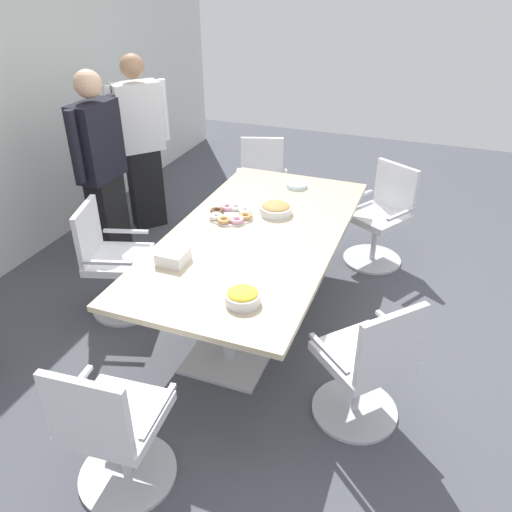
{
  "coord_description": "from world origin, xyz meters",
  "views": [
    {
      "loc": [
        -3.1,
        -1.17,
        2.51
      ],
      "look_at": [
        0.0,
        0.0,
        0.55
      ],
      "focal_mm": 35.84,
      "sensor_mm": 36.0,
      "label": 1
    }
  ],
  "objects_px": {
    "plate_stack": "(297,185)",
    "donut_platter": "(231,214)",
    "conference_table": "(256,247)",
    "person_standing_1": "(102,170)",
    "person_standing_2": "(141,142)",
    "napkin_pile": "(173,257)",
    "office_chair_0": "(113,265)",
    "snack_bowl_cookies": "(276,208)",
    "office_chair_4": "(261,190)",
    "snack_bowl_chips_yellow": "(243,296)",
    "office_chair_2": "(366,368)",
    "office_chair_3": "(380,220)",
    "office_chair_1": "(113,433)"
  },
  "relations": [
    {
      "from": "person_standing_1",
      "to": "conference_table",
      "type": "bearing_deg",
      "value": 79.07
    },
    {
      "from": "donut_platter",
      "to": "napkin_pile",
      "type": "xyz_separation_m",
      "value": [
        -0.76,
        0.09,
        0.02
      ]
    },
    {
      "from": "office_chair_0",
      "to": "office_chair_2",
      "type": "bearing_deg",
      "value": 60.18
    },
    {
      "from": "office_chair_2",
      "to": "office_chair_0",
      "type": "bearing_deg",
      "value": 119.47
    },
    {
      "from": "person_standing_2",
      "to": "donut_platter",
      "type": "relative_size",
      "value": 4.95
    },
    {
      "from": "office_chair_2",
      "to": "snack_bowl_cookies",
      "type": "distance_m",
      "value": 1.51
    },
    {
      "from": "snack_bowl_cookies",
      "to": "napkin_pile",
      "type": "xyz_separation_m",
      "value": [
        -0.94,
        0.4,
        -0.0
      ]
    },
    {
      "from": "office_chair_0",
      "to": "office_chair_4",
      "type": "relative_size",
      "value": 1.0
    },
    {
      "from": "plate_stack",
      "to": "snack_bowl_chips_yellow",
      "type": "bearing_deg",
      "value": -173.45
    },
    {
      "from": "office_chair_3",
      "to": "donut_platter",
      "type": "xyz_separation_m",
      "value": [
        -1.05,
        1.03,
        0.37
      ]
    },
    {
      "from": "office_chair_3",
      "to": "person_standing_1",
      "type": "height_order",
      "value": "person_standing_1"
    },
    {
      "from": "person_standing_1",
      "to": "snack_bowl_cookies",
      "type": "distance_m",
      "value": 1.59
    },
    {
      "from": "office_chair_1",
      "to": "person_standing_1",
      "type": "bearing_deg",
      "value": 120.3
    },
    {
      "from": "plate_stack",
      "to": "office_chair_2",
      "type": "bearing_deg",
      "value": -150.57
    },
    {
      "from": "office_chair_3",
      "to": "donut_platter",
      "type": "height_order",
      "value": "office_chair_3"
    },
    {
      "from": "snack_bowl_chips_yellow",
      "to": "office_chair_2",
      "type": "bearing_deg",
      "value": -83.5
    },
    {
      "from": "snack_bowl_chips_yellow",
      "to": "donut_platter",
      "type": "bearing_deg",
      "value": 26.52
    },
    {
      "from": "snack_bowl_chips_yellow",
      "to": "snack_bowl_cookies",
      "type": "xyz_separation_m",
      "value": [
        1.2,
        0.2,
        -0.0
      ]
    },
    {
      "from": "office_chair_0",
      "to": "snack_bowl_cookies",
      "type": "distance_m",
      "value": 1.35
    },
    {
      "from": "napkin_pile",
      "to": "office_chair_1",
      "type": "bearing_deg",
      "value": -168.72
    },
    {
      "from": "office_chair_0",
      "to": "napkin_pile",
      "type": "relative_size",
      "value": 5.01
    },
    {
      "from": "snack_bowl_chips_yellow",
      "to": "office_chair_1",
      "type": "bearing_deg",
      "value": 155.72
    },
    {
      "from": "office_chair_2",
      "to": "office_chair_3",
      "type": "bearing_deg",
      "value": 48.48
    },
    {
      "from": "person_standing_1",
      "to": "napkin_pile",
      "type": "relative_size",
      "value": 9.56
    },
    {
      "from": "office_chair_2",
      "to": "office_chair_4",
      "type": "height_order",
      "value": "same"
    },
    {
      "from": "office_chair_0",
      "to": "napkin_pile",
      "type": "bearing_deg",
      "value": 51.14
    },
    {
      "from": "office_chair_1",
      "to": "plate_stack",
      "type": "distance_m",
      "value": 2.64
    },
    {
      "from": "office_chair_4",
      "to": "snack_bowl_chips_yellow",
      "type": "bearing_deg",
      "value": 89.3
    },
    {
      "from": "conference_table",
      "to": "office_chair_1",
      "type": "bearing_deg",
      "value": 175.15
    },
    {
      "from": "conference_table",
      "to": "person_standing_1",
      "type": "xyz_separation_m",
      "value": [
        0.34,
        1.56,
        0.28
      ]
    },
    {
      "from": "office_chair_2",
      "to": "person_standing_2",
      "type": "distance_m",
      "value": 3.26
    },
    {
      "from": "conference_table",
      "to": "plate_stack",
      "type": "bearing_deg",
      "value": -2.06
    },
    {
      "from": "office_chair_4",
      "to": "donut_platter",
      "type": "distance_m",
      "value": 1.4
    },
    {
      "from": "office_chair_0",
      "to": "snack_bowl_chips_yellow",
      "type": "bearing_deg",
      "value": 50.3
    },
    {
      "from": "donut_platter",
      "to": "snack_bowl_chips_yellow",
      "type": "bearing_deg",
      "value": -153.48
    },
    {
      "from": "conference_table",
      "to": "person_standing_1",
      "type": "height_order",
      "value": "person_standing_1"
    },
    {
      "from": "office_chair_1",
      "to": "office_chair_3",
      "type": "bearing_deg",
      "value": 68.25
    },
    {
      "from": "plate_stack",
      "to": "donut_platter",
      "type": "bearing_deg",
      "value": 157.52
    },
    {
      "from": "snack_bowl_cookies",
      "to": "donut_platter",
      "type": "relative_size",
      "value": 0.72
    },
    {
      "from": "office_chair_0",
      "to": "snack_bowl_cookies",
      "type": "xyz_separation_m",
      "value": [
        0.65,
        -1.12,
        0.39
      ]
    },
    {
      "from": "office_chair_1",
      "to": "office_chair_2",
      "type": "bearing_deg",
      "value": 34.83
    },
    {
      "from": "snack_bowl_chips_yellow",
      "to": "napkin_pile",
      "type": "relative_size",
      "value": 1.15
    },
    {
      "from": "person_standing_2",
      "to": "napkin_pile",
      "type": "height_order",
      "value": "person_standing_2"
    },
    {
      "from": "conference_table",
      "to": "person_standing_2",
      "type": "height_order",
      "value": "person_standing_2"
    },
    {
      "from": "plate_stack",
      "to": "napkin_pile",
      "type": "distance_m",
      "value": 1.56
    },
    {
      "from": "office_chair_4",
      "to": "napkin_pile",
      "type": "distance_m",
      "value": 2.14
    },
    {
      "from": "office_chair_0",
      "to": "office_chair_3",
      "type": "height_order",
      "value": "same"
    },
    {
      "from": "snack_bowl_cookies",
      "to": "donut_platter",
      "type": "bearing_deg",
      "value": 119.61
    },
    {
      "from": "person_standing_1",
      "to": "napkin_pile",
      "type": "bearing_deg",
      "value": 53.57
    },
    {
      "from": "snack_bowl_cookies",
      "to": "plate_stack",
      "type": "bearing_deg",
      "value": 0.05
    }
  ]
}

